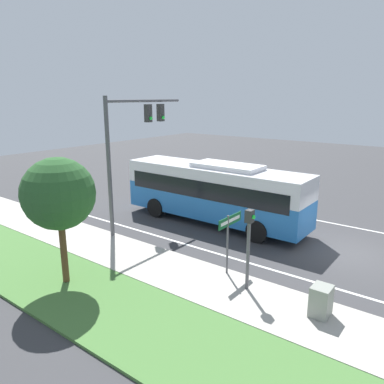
# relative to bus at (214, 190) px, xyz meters

# --- Properties ---
(ground_plane) EXTENTS (80.00, 80.00, 0.00)m
(ground_plane) POSITION_rel_bus_xyz_m (0.20, -7.00, -1.84)
(ground_plane) COLOR #38383A
(sidewalk) EXTENTS (2.80, 80.00, 0.12)m
(sidewalk) POSITION_rel_bus_xyz_m (-6.00, -7.00, -1.78)
(sidewalk) COLOR #ADA89E
(sidewalk) RESTS_ON ground_plane
(grass_verge) EXTENTS (3.60, 80.00, 0.10)m
(grass_verge) POSITION_rel_bus_xyz_m (-9.20, -7.00, -1.79)
(grass_verge) COLOR #477538
(grass_verge) RESTS_ON ground_plane
(lane_divider_near) EXTENTS (0.14, 30.00, 0.01)m
(lane_divider_near) POSITION_rel_bus_xyz_m (-3.40, -7.00, -1.84)
(lane_divider_near) COLOR silver
(lane_divider_near) RESTS_ON ground_plane
(lane_divider_far) EXTENTS (0.14, 30.00, 0.01)m
(lane_divider_far) POSITION_rel_bus_xyz_m (3.80, -7.00, -1.84)
(lane_divider_far) COLOR silver
(lane_divider_far) RESTS_ON ground_plane
(bus) EXTENTS (2.61, 10.40, 3.34)m
(bus) POSITION_rel_bus_xyz_m (0.00, 0.00, 0.00)
(bus) COLOR #236BB7
(bus) RESTS_ON ground_plane
(signal_gantry) EXTENTS (5.25, 0.41, 6.76)m
(signal_gantry) POSITION_rel_bus_xyz_m (-3.35, 2.72, 2.91)
(signal_gantry) COLOR #4C4C51
(signal_gantry) RESTS_ON ground_plane
(pedestrian_signal) EXTENTS (0.28, 0.34, 3.03)m
(pedestrian_signal) POSITION_rel_bus_xyz_m (-5.53, -5.11, 0.22)
(pedestrian_signal) COLOR #4C4C51
(pedestrian_signal) RESTS_ON ground_plane
(street_sign) EXTENTS (1.56, 0.08, 2.44)m
(street_sign) POSITION_rel_bus_xyz_m (-4.84, -3.90, -0.09)
(street_sign) COLOR #4C4C51
(street_sign) RESTS_ON ground_plane
(utility_cabinet) EXTENTS (0.67, 0.57, 0.98)m
(utility_cabinet) POSITION_rel_bus_xyz_m (-5.65, -7.74, -1.23)
(utility_cabinet) COLOR gray
(utility_cabinet) RESTS_ON sidewalk
(roadside_tree) EXTENTS (2.56, 2.56, 4.62)m
(roadside_tree) POSITION_rel_bus_xyz_m (-9.03, 0.50, 1.58)
(roadside_tree) COLOR brown
(roadside_tree) RESTS_ON grass_verge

